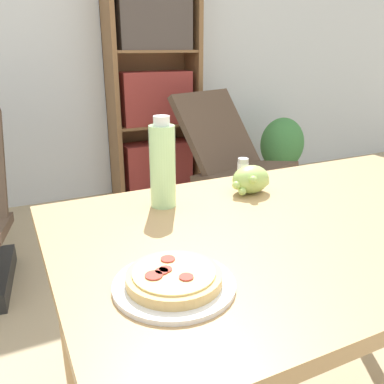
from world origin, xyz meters
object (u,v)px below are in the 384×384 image
(salt_shaker, at_px, (243,170))
(potted_plant_floor, at_px, (282,152))
(pizza_on_plate, at_px, (174,280))
(lounge_chair_far, at_px, (233,178))
(grape_bunch, at_px, (251,180))
(drink_bottle, at_px, (163,165))
(bookshelf, at_px, (155,95))

(salt_shaker, relative_size, potted_plant_floor, 0.13)
(pizza_on_plate, relative_size, lounge_chair_far, 0.25)
(grape_bunch, height_order, drink_bottle, drink_bottle)
(lounge_chair_far, distance_m, bookshelf, 0.95)
(bookshelf, bearing_deg, pizza_on_plate, -109.78)
(bookshelf, bearing_deg, drink_bottle, -109.93)
(pizza_on_plate, height_order, grape_bunch, grape_bunch)
(pizza_on_plate, height_order, potted_plant_floor, pizza_on_plate)
(salt_shaker, xyz_separation_m, lounge_chair_far, (0.79, 1.34, -0.53))
(potted_plant_floor, bearing_deg, pizza_on_plate, -131.65)
(grape_bunch, xyz_separation_m, lounge_chair_far, (0.83, 1.45, -0.53))
(pizza_on_plate, relative_size, grape_bunch, 1.78)
(lounge_chair_far, bearing_deg, bookshelf, 95.02)
(bookshelf, bearing_deg, potted_plant_floor, -16.81)
(salt_shaker, bearing_deg, lounge_chair_far, 59.64)
(pizza_on_plate, relative_size, bookshelf, 0.13)
(drink_bottle, relative_size, potted_plant_floor, 0.41)
(pizza_on_plate, height_order, bookshelf, bookshelf)
(bookshelf, height_order, potted_plant_floor, bookshelf)
(pizza_on_plate, relative_size, salt_shaker, 2.93)
(grape_bunch, xyz_separation_m, potted_plant_floor, (1.55, 1.84, -0.50))
(bookshelf, relative_size, potted_plant_floor, 2.84)
(grape_bunch, relative_size, potted_plant_floor, 0.21)
(pizza_on_plate, distance_m, salt_shaker, 0.66)
(salt_shaker, bearing_deg, bookshelf, 77.34)
(pizza_on_plate, relative_size, potted_plant_floor, 0.37)
(grape_bunch, distance_m, bookshelf, 2.21)
(potted_plant_floor, bearing_deg, drink_bottle, -135.18)
(salt_shaker, bearing_deg, potted_plant_floor, 48.78)
(salt_shaker, relative_size, bookshelf, 0.04)
(drink_bottle, height_order, salt_shaker, drink_bottle)
(salt_shaker, bearing_deg, drink_bottle, -164.26)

